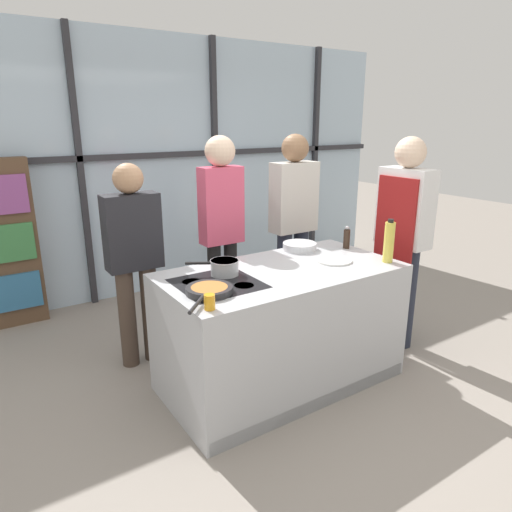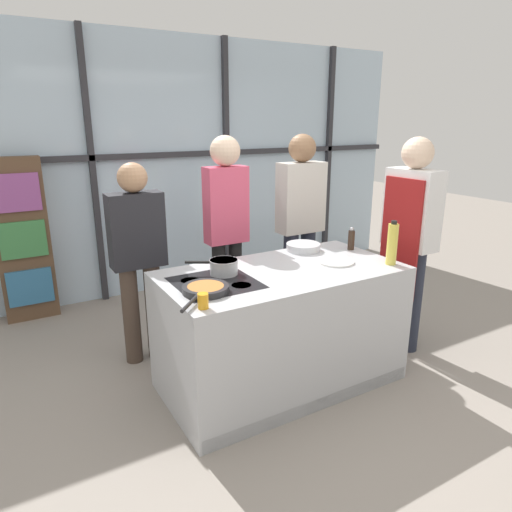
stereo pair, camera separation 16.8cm
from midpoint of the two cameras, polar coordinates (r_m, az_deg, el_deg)
name	(u,v)px [view 1 (the left image)]	position (r m, az deg, el deg)	size (l,w,h in m)	color
ground_plane	(280,380)	(3.62, 1.67, -15.27)	(18.00, 18.00, 0.00)	gray
back_window_wall	(152,168)	(5.26, -13.79, 10.67)	(6.40, 0.10, 2.80)	silver
bookshelf	(10,244)	(4.88, -29.28, 1.29)	(0.48, 0.19, 1.59)	brown
demo_island	(281,327)	(3.40, 1.73, -8.89)	(1.72, 0.89, 0.90)	#B7BABF
chef	(403,231)	(3.99, 16.71, 3.02)	(0.25, 0.45, 1.79)	#232838
spectator_far_left	(134,254)	(3.66, -16.27, 0.19)	(0.42, 0.23, 1.61)	#47382D
spectator_center_left	(222,223)	(3.91, -5.56, 4.17)	(0.36, 0.25, 1.80)	black
spectator_center_right	(293,217)	(4.32, 3.59, 4.85)	(0.44, 0.25, 1.79)	#232838
frying_pan	(209,290)	(2.81, -7.60, -4.26)	(0.41, 0.42, 0.04)	#232326
saucepan	(224,267)	(3.12, -5.54, -1.38)	(0.33, 0.24, 0.10)	silver
white_plate	(334,260)	(3.45, 8.34, -0.55)	(0.27, 0.27, 0.01)	white
mixing_bowl	(300,246)	(3.72, 4.18, 1.24)	(0.27, 0.27, 0.06)	silver
oil_bottle	(389,242)	(3.48, 14.96, 1.71)	(0.08, 0.08, 0.33)	#E0CC4C
pepper_grinder	(347,238)	(3.80, 10.03, 2.19)	(0.05, 0.05, 0.19)	#332319
juice_glass_near	(210,302)	(2.58, -7.70, -5.74)	(0.06, 0.06, 0.09)	orange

